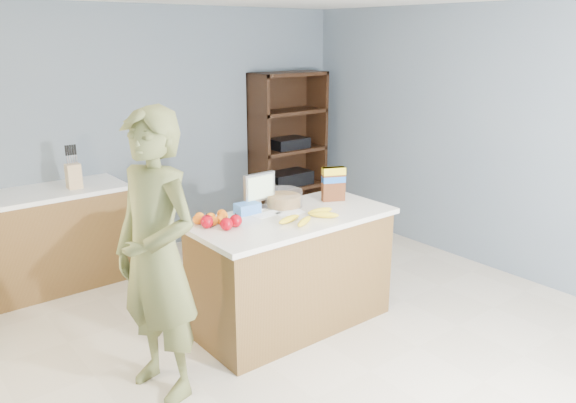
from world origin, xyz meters
TOP-DOWN VIEW (x-y plane):
  - floor at (0.00, 0.00)m, footprint 4.50×5.00m
  - walls at (0.00, 0.00)m, footprint 4.52×5.02m
  - counter_peninsula at (0.00, 0.30)m, footprint 1.56×0.76m
  - back_cabinet at (-1.20, 2.20)m, footprint 1.24×0.62m
  - shelving_unit at (1.55, 2.35)m, footprint 0.90×0.40m
  - person at (-1.18, 0.15)m, footprint 0.58×0.75m
  - knife_block at (-1.02, 2.12)m, footprint 0.12×0.10m
  - envelopes at (-0.05, 0.40)m, footprint 0.39×0.21m
  - bananas at (0.04, 0.15)m, footprint 0.53×0.22m
  - apples at (-0.58, 0.40)m, footprint 0.26×0.23m
  - oranges at (-0.55, 0.53)m, footprint 0.27×0.21m
  - blue_carton at (-0.23, 0.56)m, footprint 0.19×0.13m
  - salad_bowl at (0.10, 0.54)m, footprint 0.30×0.30m
  - tv at (-0.08, 0.61)m, footprint 0.28×0.12m
  - cereal_box at (0.52, 0.40)m, footprint 0.20×0.14m

SIDE VIEW (x-z plane):
  - floor at x=0.00m, z-range -0.01..0.01m
  - counter_peninsula at x=0.00m, z-range -0.03..0.87m
  - back_cabinet at x=-1.20m, z-range 0.00..0.90m
  - shelving_unit at x=1.55m, z-range -0.04..1.76m
  - envelopes at x=-0.05m, z-range 0.90..0.90m
  - person at x=-1.18m, z-range 0.00..1.82m
  - bananas at x=0.04m, z-range 0.90..0.95m
  - oranges at x=-0.55m, z-range 0.90..0.97m
  - blue_carton at x=-0.23m, z-range 0.90..0.98m
  - apples at x=-0.58m, z-range 0.90..0.99m
  - salad_bowl at x=0.10m, z-range 0.89..1.02m
  - knife_block at x=-1.02m, z-range 0.86..1.17m
  - tv at x=-0.08m, z-range 0.92..1.20m
  - cereal_box at x=0.52m, z-range 0.92..1.20m
  - walls at x=0.00m, z-range 0.40..2.91m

